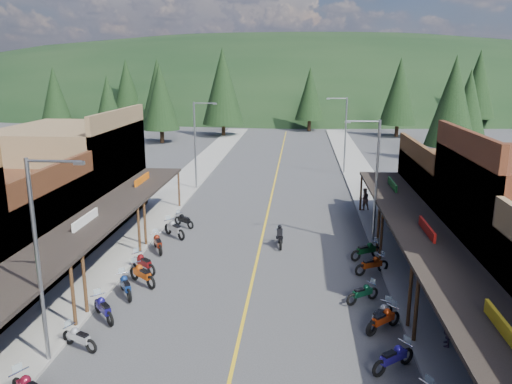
% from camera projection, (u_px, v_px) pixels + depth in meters
% --- Properties ---
extents(ground, '(220.00, 220.00, 0.00)m').
position_uv_depth(ground, '(248.00, 299.00, 24.43)').
color(ground, '#38383A').
rests_on(ground, ground).
extents(centerline, '(0.15, 90.00, 0.01)m').
position_uv_depth(centerline, '(271.00, 196.00, 43.74)').
color(centerline, gold).
rests_on(centerline, ground).
extents(sidewalk_west, '(3.40, 94.00, 0.15)m').
position_uv_depth(sidewalk_west, '(174.00, 193.00, 44.46)').
color(sidewalk_west, gray).
rests_on(sidewalk_west, ground).
extents(sidewalk_east, '(3.40, 94.00, 0.15)m').
position_uv_depth(sidewalk_east, '(372.00, 198.00, 42.99)').
color(sidewalk_east, gray).
rests_on(sidewalk_east, ground).
extents(shop_west_3, '(10.90, 10.20, 8.20)m').
position_uv_depth(shop_west_3, '(73.00, 175.00, 35.65)').
color(shop_west_3, brown).
rests_on(shop_west_3, ground).
extents(shop_east_3, '(10.90, 10.20, 6.20)m').
position_uv_depth(shop_east_3, '(468.00, 197.00, 33.56)').
color(shop_east_3, '#4C2D16').
rests_on(shop_east_3, ground).
extents(streetlight_0, '(2.16, 0.18, 8.00)m').
position_uv_depth(streetlight_0, '(41.00, 254.00, 18.13)').
color(streetlight_0, gray).
rests_on(streetlight_0, ground).
extents(streetlight_1, '(2.16, 0.18, 8.00)m').
position_uv_depth(streetlight_1, '(197.00, 142.00, 45.17)').
color(streetlight_1, gray).
rests_on(streetlight_1, ground).
extents(streetlight_2, '(2.16, 0.18, 8.00)m').
position_uv_depth(streetlight_2, '(374.00, 178.00, 30.47)').
color(streetlight_2, gray).
rests_on(streetlight_2, ground).
extents(streetlight_3, '(2.16, 0.18, 8.00)m').
position_uv_depth(streetlight_3, '(344.00, 132.00, 51.72)').
color(streetlight_3, gray).
rests_on(streetlight_3, ground).
extents(ridge_hill, '(310.00, 140.00, 60.00)m').
position_uv_depth(ridge_hill, '(293.00, 103.00, 154.82)').
color(ridge_hill, black).
rests_on(ridge_hill, ground).
extents(pine_0, '(5.04, 5.04, 11.00)m').
position_uv_depth(pine_0, '(55.00, 94.00, 86.11)').
color(pine_0, black).
rests_on(pine_0, ground).
extents(pine_1, '(5.88, 5.88, 12.50)m').
position_uv_depth(pine_1, '(158.00, 88.00, 92.29)').
color(pine_1, black).
rests_on(pine_1, ground).
extents(pine_2, '(6.72, 6.72, 14.00)m').
position_uv_depth(pine_2, '(223.00, 86.00, 79.34)').
color(pine_2, black).
rests_on(pine_2, ground).
extents(pine_3, '(5.04, 5.04, 11.00)m').
position_uv_depth(pine_3, '(310.00, 94.00, 86.25)').
color(pine_3, black).
rests_on(pine_3, ground).
extents(pine_4, '(5.88, 5.88, 12.50)m').
position_uv_depth(pine_4, '(399.00, 91.00, 79.08)').
color(pine_4, black).
rests_on(pine_4, ground).
extents(pine_5, '(6.72, 6.72, 14.00)m').
position_uv_depth(pine_5, '(478.00, 84.00, 89.14)').
color(pine_5, black).
rests_on(pine_5, ground).
extents(pine_7, '(5.88, 5.88, 12.50)m').
position_uv_depth(pine_7, '(127.00, 86.00, 98.77)').
color(pine_7, black).
rests_on(pine_7, ground).
extents(pine_8, '(4.48, 4.48, 10.00)m').
position_uv_depth(pine_8, '(108.00, 108.00, 63.46)').
color(pine_8, black).
rests_on(pine_8, ground).
extents(pine_9, '(4.93, 4.93, 10.80)m').
position_uv_depth(pine_9, '(468.00, 104.00, 64.30)').
color(pine_9, black).
rests_on(pine_9, ground).
extents(pine_10, '(5.38, 5.38, 11.60)m').
position_uv_depth(pine_10, '(160.00, 97.00, 72.58)').
color(pine_10, black).
rests_on(pine_10, ground).
extents(pine_11, '(5.82, 5.82, 12.40)m').
position_uv_depth(pine_11, '(453.00, 101.00, 57.68)').
color(pine_11, black).
rests_on(pine_11, ground).
extents(bike_west_5, '(1.94, 1.35, 1.06)m').
position_uv_depth(bike_west_5, '(79.00, 337.00, 20.02)').
color(bike_west_5, '#ABACB1').
rests_on(bike_west_5, ground).
extents(bike_west_6, '(1.93, 2.04, 1.20)m').
position_uv_depth(bike_west_6, '(103.00, 307.00, 22.32)').
color(bike_west_6, navy).
rests_on(bike_west_6, ground).
extents(bike_west_7, '(1.71, 2.16, 1.20)m').
position_uv_depth(bike_west_7, '(125.00, 285.00, 24.62)').
color(bike_west_7, navy).
rests_on(bike_west_7, ground).
extents(bike_west_8, '(2.18, 1.99, 1.27)m').
position_uv_depth(bike_west_8, '(142.00, 273.00, 25.91)').
color(bike_west_8, '#C1470D').
rests_on(bike_west_8, ground).
extents(bike_west_9, '(2.06, 1.87, 1.20)m').
position_uv_depth(bike_west_9, '(143.00, 262.00, 27.51)').
color(bike_west_9, maroon).
rests_on(bike_west_9, ground).
extents(bike_west_10, '(1.61, 2.24, 1.23)m').
position_uv_depth(bike_west_10, '(158.00, 242.00, 30.55)').
color(bike_west_10, maroon).
rests_on(bike_west_10, ground).
extents(bike_west_11, '(2.17, 2.12, 1.30)m').
position_uv_depth(bike_west_11, '(174.00, 228.00, 33.12)').
color(bike_west_11, gray).
rests_on(bike_west_11, ground).
extents(bike_west_12, '(1.94, 1.70, 1.11)m').
position_uv_depth(bike_west_12, '(184.00, 220.00, 35.25)').
color(bike_west_12, black).
rests_on(bike_west_12, ground).
extents(bike_east_5, '(2.05, 1.81, 1.18)m').
position_uv_depth(bike_east_5, '(394.00, 356.00, 18.57)').
color(bike_east_5, navy).
rests_on(bike_east_5, ground).
extents(bike_east_6, '(2.00, 1.88, 1.18)m').
position_uv_depth(bike_east_6, '(383.00, 318.00, 21.36)').
color(bike_east_6, red).
rests_on(bike_east_6, ground).
extents(bike_east_7, '(1.75, 2.07, 1.17)m').
position_uv_depth(bike_east_7, '(381.00, 314.00, 21.72)').
color(bike_east_7, gray).
rests_on(bike_east_7, ground).
extents(bike_east_8, '(1.90, 1.59, 1.08)m').
position_uv_depth(bike_east_8, '(363.00, 292.00, 23.97)').
color(bike_east_8, '#0C4027').
rests_on(bike_east_8, ground).
extents(bike_east_9, '(2.16, 1.58, 1.19)m').
position_uv_depth(bike_east_9, '(372.00, 264.00, 27.26)').
color(bike_east_9, '#9A320B').
rests_on(bike_east_9, ground).
extents(bike_east_10, '(2.17, 1.69, 1.21)m').
position_uv_depth(bike_east_10, '(366.00, 250.00, 29.35)').
color(bike_east_10, '#0C3F1A').
rests_on(bike_east_10, ground).
extents(rider_on_bike, '(0.89, 2.05, 1.51)m').
position_uv_depth(rider_on_bike, '(280.00, 237.00, 31.43)').
color(rider_on_bike, black).
rests_on(rider_on_bike, ground).
extents(pedestrian_east_a, '(0.58, 0.76, 1.90)m').
position_uv_depth(pedestrian_east_a, '(449.00, 324.00, 19.90)').
color(pedestrian_east_a, '#2B1F2E').
rests_on(pedestrian_east_a, sidewalk_east).
extents(pedestrian_east_b, '(0.96, 0.73, 1.75)m').
position_uv_depth(pedestrian_east_b, '(364.00, 199.00, 38.91)').
color(pedestrian_east_b, brown).
rests_on(pedestrian_east_b, sidewalk_east).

